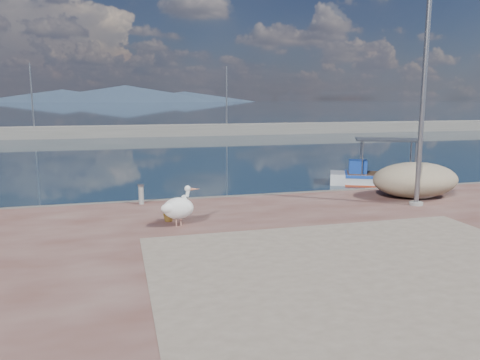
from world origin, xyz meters
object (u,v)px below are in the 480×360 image
pelican (179,207)px  bollard_near (141,193)px  boat_right (385,180)px  lamp_post (422,105)px

pelican → bollard_near: 3.19m
bollard_near → boat_right: bearing=17.2°
pelican → bollard_near: bearing=85.3°
lamp_post → bollard_near: 9.66m
pelican → boat_right: bearing=11.4°
bollard_near → lamp_post: bearing=-15.4°
lamp_post → pelican: bearing=-175.6°
boat_right → pelican: 12.47m
lamp_post → bollard_near: size_ratio=10.44×
boat_right → pelican: bearing=-122.3°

